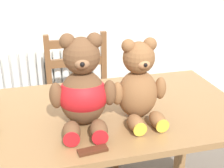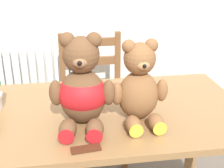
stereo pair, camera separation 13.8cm
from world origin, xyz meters
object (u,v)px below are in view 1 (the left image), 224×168
(wooden_chair_behind, at_px, (81,101))
(teddy_bear_left, at_px, (83,90))
(teddy_bear_right, at_px, (139,86))
(chocolate_bar, at_px, (93,150))

(wooden_chair_behind, height_order, teddy_bear_left, teddy_bear_left)
(teddy_bear_right, distance_m, chocolate_bar, 0.37)
(wooden_chair_behind, distance_m, chocolate_bar, 1.11)
(teddy_bear_left, bearing_deg, wooden_chair_behind, -89.90)
(teddy_bear_right, relative_size, chocolate_bar, 3.19)
(wooden_chair_behind, bearing_deg, teddy_bear_right, 99.66)
(teddy_bear_right, bearing_deg, wooden_chair_behind, -81.97)
(wooden_chair_behind, xyz_separation_m, teddy_bear_left, (-0.11, -0.84, 0.46))
(chocolate_bar, bearing_deg, wooden_chair_behind, 83.70)
(teddy_bear_left, xyz_separation_m, chocolate_bar, (-0.01, -0.22, -0.16))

